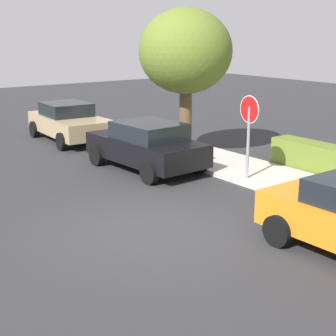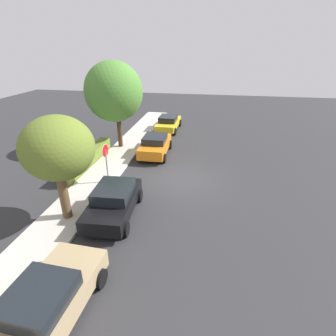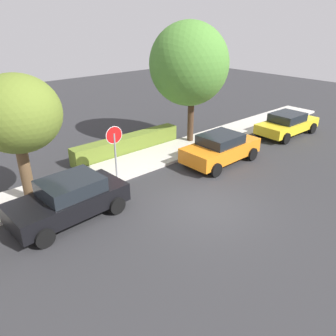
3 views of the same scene
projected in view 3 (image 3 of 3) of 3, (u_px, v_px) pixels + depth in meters
The scene contains 9 objects.
ground_plane at pixel (206, 207), 12.33m from camera, with size 60.00×60.00×0.00m, color #2D2D30.
sidewalk_curb at pixel (131, 165), 15.63m from camera, with size 32.00×2.22×0.14m, color beige.
stop_sign at pixel (115, 144), 13.67m from camera, with size 0.76×0.08×2.45m.
parked_car_black at pixel (69, 199), 11.36m from camera, with size 4.11×2.23×1.47m.
parked_car_orange at pixel (221, 148), 15.80m from camera, with size 4.09×2.04×1.45m.
parked_car_yellow at pixel (287, 124), 19.63m from camera, with size 4.34×2.04×1.35m.
street_tree_near_corner at pixel (189, 64), 16.96m from camera, with size 4.15×4.15×6.42m.
street_tree_mid_block at pixel (17, 115), 11.20m from camera, with size 3.02×3.02×4.85m.
front_yard_hedge at pixel (128, 144), 17.07m from camera, with size 6.22×0.75×0.92m.
Camera 3 is at (-8.05, -7.02, 6.48)m, focal length 35.00 mm.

